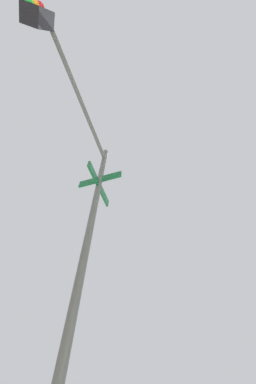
{
  "coord_description": "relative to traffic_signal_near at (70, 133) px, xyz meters",
  "views": [
    {
      "loc": [
        -7.21,
        -4.8,
        1.13
      ],
      "look_at": [
        -7.78,
        -6.7,
        3.8
      ],
      "focal_mm": 18.85,
      "sensor_mm": 36.0,
      "label": 1
    }
  ],
  "objects": [
    {
      "name": "traffic_signal_near",
      "position": [
        0.0,
        0.0,
        0.0
      ],
      "size": [
        2.21,
        3.11,
        6.33
      ],
      "color": "#474C47",
      "rests_on": "ground_plane"
    }
  ]
}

